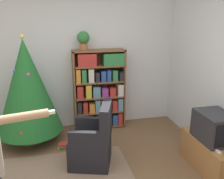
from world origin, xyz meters
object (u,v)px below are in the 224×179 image
at_px(bookshelf, 100,90).
at_px(television, 215,127).
at_px(christmas_tree, 27,87).
at_px(potted_plant, 83,39).
at_px(armchair, 93,143).

distance_m(bookshelf, television, 2.14).
xyz_separation_m(television, christmas_tree, (-2.50, 1.40, 0.33)).
relative_size(television, christmas_tree, 0.29).
distance_m(television, christmas_tree, 2.88).
bearing_deg(television, potted_plant, 131.26).
bearing_deg(potted_plant, armchair, -92.19).
height_order(television, christmas_tree, christmas_tree).
xyz_separation_m(bookshelf, potted_plant, (-0.27, 0.01, 0.94)).
bearing_deg(christmas_tree, armchair, -43.86).
xyz_separation_m(television, armchair, (-1.58, 0.51, -0.32)).
relative_size(bookshelf, television, 2.81).
height_order(bookshelf, potted_plant, potted_plant).
bearing_deg(armchair, potted_plant, -164.44).
distance_m(armchair, potted_plant, 1.84).
relative_size(bookshelf, armchair, 1.63).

